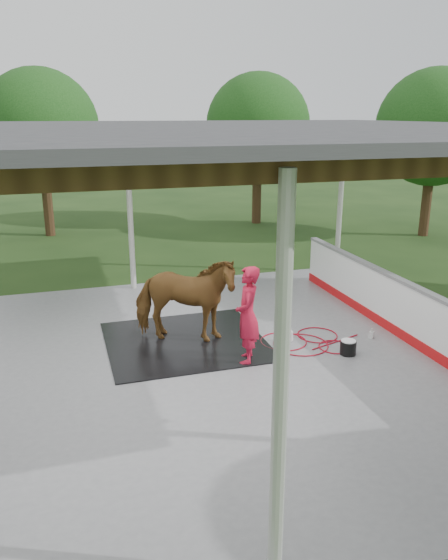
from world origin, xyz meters
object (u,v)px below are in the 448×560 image
object	(u,v)px
dasher_board	(403,311)
handler	(248,315)
wash_bucket	(348,347)
horse	(184,299)

from	to	relation	value
dasher_board	handler	distance (m)	3.29
handler	wash_bucket	bearing A→B (deg)	102.30
horse	wash_bucket	distance (m)	3.16
dasher_board	horse	bearing A→B (deg)	166.28
horse	wash_bucket	world-z (taller)	horse
handler	wash_bucket	size ratio (longest dim) A/B	5.99
horse	dasher_board	bearing A→B (deg)	-80.57
dasher_board	handler	bearing A→B (deg)	-177.35
dasher_board	handler	size ratio (longest dim) A/B	4.57
dasher_board	horse	size ratio (longest dim) A/B	4.00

